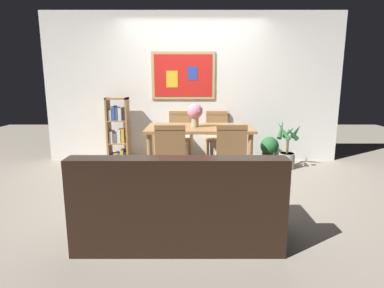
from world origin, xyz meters
name	(u,v)px	position (x,y,z in m)	size (l,w,h in m)	color
ground_plane	(192,184)	(0.00, 0.00, 0.00)	(12.00, 12.00, 0.00)	gray
wall_back_with_painting	(191,88)	(0.00, 1.38, 1.30)	(5.20, 0.14, 2.60)	silver
dining_table	(198,133)	(0.09, 0.42, 0.67)	(1.58, 0.91, 0.76)	#9E7042
dining_chair_near_left	(169,153)	(-0.29, -0.36, 0.54)	(0.40, 0.41, 0.91)	#9E7042
dining_chair_far_right	(216,133)	(0.43, 1.18, 0.54)	(0.40, 0.41, 0.91)	#9E7042
dining_chair_near_right	(229,152)	(0.48, -0.34, 0.54)	(0.40, 0.41, 0.91)	#9E7042
dining_chair_far_left	(178,132)	(-0.24, 1.22, 0.54)	(0.40, 0.41, 0.91)	#9E7042
leather_couch	(177,207)	(-0.14, -1.59, 0.31)	(1.80, 0.84, 0.84)	black
bookshelf	(117,133)	(-1.28, 1.05, 0.55)	(0.36, 0.28, 1.16)	#9E7042
potted_ivy	(268,149)	(1.35, 1.12, 0.25)	(0.32, 0.32, 0.55)	#4C4742
potted_palm	(286,150)	(1.56, 0.81, 0.30)	(0.43, 0.41, 0.81)	#B2ADA3
flower_vase	(194,113)	(0.03, 0.38, 0.98)	(0.23, 0.23, 0.35)	tan
tv_remote	(232,126)	(0.61, 0.40, 0.77)	(0.06, 0.16, 0.02)	black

